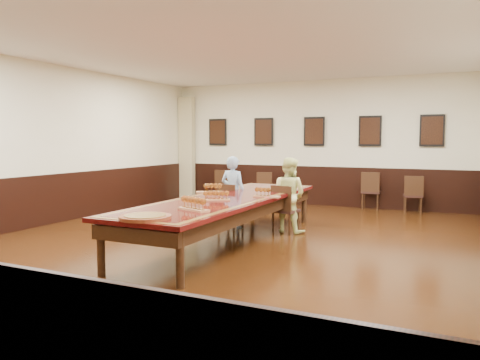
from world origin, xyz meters
The scene contains 23 objects.
floor centered at (0.00, 0.00, -0.01)m, with size 8.00×10.00×0.02m, color black.
ceiling centered at (0.00, 0.00, 3.21)m, with size 8.00×10.00×0.02m, color white.
wall_back centered at (0.00, 5.01, 1.60)m, with size 8.00×0.02×3.20m, color #F0EEC9.
wall_left centered at (-4.01, 0.00, 1.60)m, with size 0.02×10.00×3.20m, color #F0EEC9.
chair_man centered at (-0.49, 1.12, 0.43)m, with size 0.41×0.44×0.87m, color black, non-canonical shape.
chair_woman centered at (0.59, 1.21, 0.44)m, with size 0.41×0.45×0.88m, color black, non-canonical shape.
spare_chair_a centered at (-2.45, 4.68, 0.43)m, with size 0.40×0.44×0.86m, color black, non-canonical shape.
spare_chair_b centered at (-1.19, 4.56, 0.43)m, with size 0.40×0.44×0.85m, color black, non-canonical shape.
spare_chair_c centered at (1.49, 4.80, 0.46)m, with size 0.43×0.47×0.91m, color black, non-canonical shape.
spare_chair_d centered at (2.46, 4.62, 0.44)m, with size 0.41×0.44×0.87m, color black, non-canonical shape.
person_man centered at (-0.48, 1.21, 0.69)m, with size 0.50×0.33×1.38m, color #4C8CBF.
person_woman centered at (0.60, 1.30, 0.68)m, with size 0.68×0.53×1.37m, color #F3FA9C.
pink_phone centered at (0.60, 0.29, 0.76)m, with size 0.07×0.13×0.01m, color #D74761.
curtain centered at (-3.75, 4.82, 1.45)m, with size 0.45×0.18×2.90m, color #C1B784.
wainscoting centered at (0.00, 0.00, 0.50)m, with size 8.00×10.00×1.00m.
conference_table centered at (0.00, 0.00, 0.61)m, with size 1.40×5.00×0.76m.
posters centered at (0.00, 4.94, 1.90)m, with size 6.14×0.04×0.74m.
flight_a centered at (-0.55, 0.45, 0.83)m, with size 0.48×0.34×0.17m.
flight_b centered at (0.54, 0.32, 0.83)m, with size 0.44×0.15×0.16m.
flight_c centered at (0.03, -0.43, 0.82)m, with size 0.43×0.34×0.16m.
flight_d centered at (0.24, -1.45, 0.84)m, with size 0.53×0.33×0.19m.
red_plate_grp centered at (-0.12, -0.46, 0.76)m, with size 0.19×0.19×0.03m.
carved_platter centered at (0.04, -2.24, 0.77)m, with size 0.71×0.71×0.05m.
Camera 1 is at (3.43, -6.74, 1.70)m, focal length 35.00 mm.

